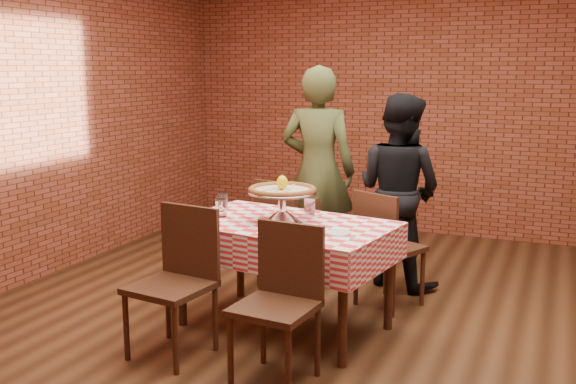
% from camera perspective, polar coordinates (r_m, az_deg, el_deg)
% --- Properties ---
extents(ground, '(6.00, 6.00, 0.00)m').
position_cam_1_polar(ground, '(4.70, 4.27, -11.81)').
color(ground, black).
rests_on(ground, ground).
extents(back_wall, '(5.50, 0.00, 5.50)m').
position_cam_1_polar(back_wall, '(7.26, 12.16, 7.74)').
color(back_wall, maroon).
rests_on(back_wall, ground).
extents(table, '(1.55, 1.07, 0.75)m').
position_cam_1_polar(table, '(4.62, -0.31, -7.22)').
color(table, '#442213').
rests_on(table, ground).
extents(tablecloth, '(1.59, 1.11, 0.25)m').
position_cam_1_polar(tablecloth, '(4.55, -0.32, -4.11)').
color(tablecloth, red).
rests_on(tablecloth, table).
extents(pizza_stand, '(0.55, 0.55, 0.21)m').
position_cam_1_polar(pizza_stand, '(4.48, -0.50, -1.31)').
color(pizza_stand, silver).
rests_on(pizza_stand, tablecloth).
extents(pizza, '(0.52, 0.52, 0.03)m').
position_cam_1_polar(pizza, '(4.46, -0.50, 0.12)').
color(pizza, beige).
rests_on(pizza, pizza_stand).
extents(lemon, '(0.09, 0.09, 0.10)m').
position_cam_1_polar(lemon, '(4.45, -0.50, 0.82)').
color(lemon, yellow).
rests_on(lemon, pizza).
extents(water_glass_left, '(0.09, 0.09, 0.13)m').
position_cam_1_polar(water_glass_left, '(4.69, -5.81, -1.36)').
color(water_glass_left, white).
rests_on(water_glass_left, tablecloth).
extents(water_glass_right, '(0.09, 0.09, 0.13)m').
position_cam_1_polar(water_glass_right, '(4.89, -5.70, -0.86)').
color(water_glass_right, white).
rests_on(water_glass_right, tablecloth).
extents(side_plate, '(0.19, 0.19, 0.01)m').
position_cam_1_polar(side_plate, '(4.21, 4.36, -3.54)').
color(side_plate, white).
rests_on(side_plate, tablecloth).
extents(sweetener_packet_a, '(0.06, 0.06, 0.00)m').
position_cam_1_polar(sweetener_packet_a, '(4.11, 5.70, -3.99)').
color(sweetener_packet_a, white).
rests_on(sweetener_packet_a, tablecloth).
extents(sweetener_packet_b, '(0.05, 0.04, 0.00)m').
position_cam_1_polar(sweetener_packet_b, '(4.09, 5.69, -4.06)').
color(sweetener_packet_b, white).
rests_on(sweetener_packet_b, tablecloth).
extents(condiment_caddy, '(0.10, 0.09, 0.13)m').
position_cam_1_polar(condiment_caddy, '(4.71, 2.11, -1.27)').
color(condiment_caddy, silver).
rests_on(condiment_caddy, tablecloth).
extents(chair_near_left, '(0.51, 0.51, 0.94)m').
position_cam_1_polar(chair_near_left, '(4.21, -10.14, -7.88)').
color(chair_near_left, '#442213').
rests_on(chair_near_left, ground).
extents(chair_near_right, '(0.47, 0.47, 0.91)m').
position_cam_1_polar(chair_near_right, '(3.81, -1.16, -9.94)').
color(chair_near_right, '#442213').
rests_on(chair_near_right, ground).
extents(chair_far_left, '(0.53, 0.53, 0.91)m').
position_cam_1_polar(chair_far_left, '(5.47, 0.17, -3.51)').
color(chair_far_left, '#442213').
rests_on(chair_far_left, ground).
extents(chair_far_right, '(0.55, 0.55, 0.90)m').
position_cam_1_polar(chair_far_right, '(5.08, 8.80, -4.84)').
color(chair_far_right, '#442213').
rests_on(chair_far_right, ground).
extents(diner_olive, '(0.70, 0.49, 1.82)m').
position_cam_1_polar(diner_olive, '(5.76, 2.60, 1.84)').
color(diner_olive, '#414724').
rests_on(diner_olive, ground).
extents(diner_black, '(0.94, 0.84, 1.59)m').
position_cam_1_polar(diner_black, '(5.52, 9.53, 0.12)').
color(diner_black, black).
rests_on(diner_black, ground).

